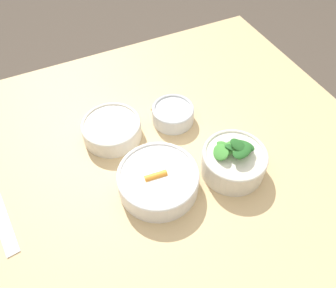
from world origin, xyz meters
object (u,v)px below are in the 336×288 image
(bowl_carrots, at_px, (158,180))
(bowl_cookies, at_px, (173,113))
(bowl_beans_hotdog, at_px, (112,129))
(bowl_greens, at_px, (234,160))

(bowl_carrots, relative_size, bowl_cookies, 1.62)
(bowl_beans_hotdog, relative_size, bowl_cookies, 1.34)
(bowl_greens, height_order, bowl_cookies, bowl_greens)
(bowl_carrots, height_order, bowl_beans_hotdog, bowl_carrots)
(bowl_beans_hotdog, bearing_deg, bowl_greens, -135.45)
(bowl_greens, distance_m, bowl_beans_hotdog, 0.33)
(bowl_cookies, bearing_deg, bowl_carrots, 145.23)
(bowl_carrots, relative_size, bowl_beans_hotdog, 1.21)
(bowl_greens, height_order, bowl_beans_hotdog, bowl_greens)
(bowl_cookies, bearing_deg, bowl_greens, -165.16)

